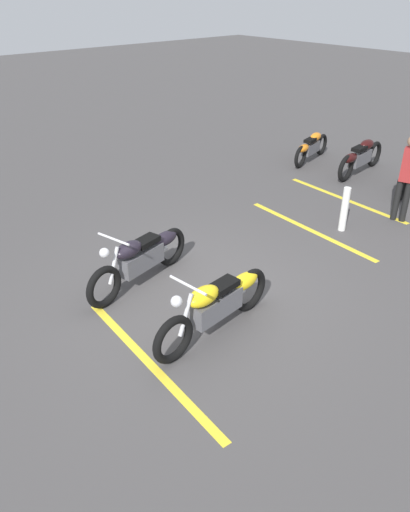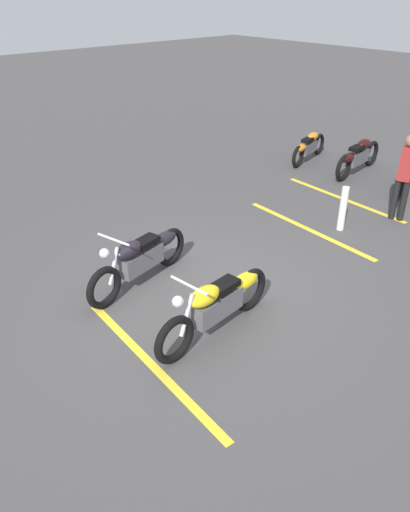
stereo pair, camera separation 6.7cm
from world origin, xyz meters
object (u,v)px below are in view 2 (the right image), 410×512
at_px(motorcycle_row_far_right, 308,147).
at_px(motorcycle_row_center, 409,174).
at_px(bollard_post, 343,209).
at_px(motorcycle_bright_foreground, 218,303).
at_px(motorcycle_dark_foreground, 142,257).
at_px(bystander_secondary, 405,174).
at_px(motorcycle_row_right, 357,156).

bearing_deg(motorcycle_row_far_right, motorcycle_row_center, -103.12).
height_order(motorcycle_row_center, bollard_post, bollard_post).
bearing_deg(bollard_post, motorcycle_row_far_right, 47.26).
relative_size(motorcycle_row_center, bollard_post, 2.13).
xyz_separation_m(motorcycle_bright_foreground, bollard_post, (4.01, 0.77, -0.02)).
bearing_deg(bollard_post, motorcycle_bright_foreground, -169.12).
distance_m(motorcycle_bright_foreground, motorcycle_row_center, 6.97).
relative_size(motorcycle_dark_foreground, bystander_secondary, 1.25).
bearing_deg(motorcycle_row_right, motorcycle_row_far_right, 88.49).
distance_m(motorcycle_row_right, bollard_post, 3.42).
bearing_deg(motorcycle_dark_foreground, bystander_secondary, 151.71).
bearing_deg(bystander_secondary, motorcycle_row_center, -176.17).
xyz_separation_m(motorcycle_row_far_right, bollard_post, (-2.86, -3.09, 0.04)).
bearing_deg(motorcycle_dark_foreground, motorcycle_bright_foreground, 78.58).
bearing_deg(motorcycle_row_center, motorcycle_bright_foreground, 173.79).
bearing_deg(motorcycle_bright_foreground, bystander_secondary, 176.99).
height_order(motorcycle_bright_foreground, motorcycle_row_right, motorcycle_bright_foreground).
xyz_separation_m(motorcycle_dark_foreground, bollard_post, (4.06, -0.97, -0.02)).
bearing_deg(motorcycle_row_far_right, bollard_post, -146.70).
distance_m(motorcycle_bright_foreground, motorcycle_dark_foreground, 1.74).
bearing_deg(motorcycle_row_center, bollard_post, 169.87).
distance_m(motorcycle_dark_foreground, motorcycle_row_center, 7.00).
height_order(motorcycle_dark_foreground, motorcycle_row_far_right, motorcycle_dark_foreground).
bearing_deg(motorcycle_bright_foreground, motorcycle_row_far_right, -156.87).
height_order(motorcycle_row_right, motorcycle_row_far_right, motorcycle_row_right).
distance_m(motorcycle_bright_foreground, motorcycle_row_far_right, 7.87).
bearing_deg(motorcycle_row_center, motorcycle_row_right, 71.90).
bearing_deg(motorcycle_row_center, motorcycle_dark_foreground, 159.49).
height_order(motorcycle_row_center, motorcycle_row_right, motorcycle_row_right).
height_order(motorcycle_dark_foreground, motorcycle_row_right, motorcycle_dark_foreground).
relative_size(motorcycle_dark_foreground, motorcycle_row_center, 1.16).
bearing_deg(bystander_secondary, motorcycle_row_right, -148.00).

